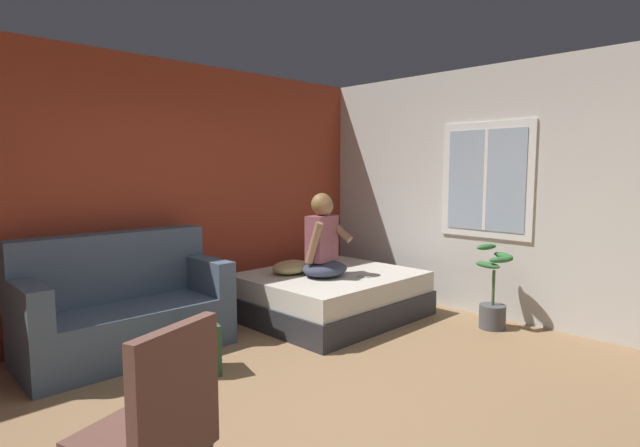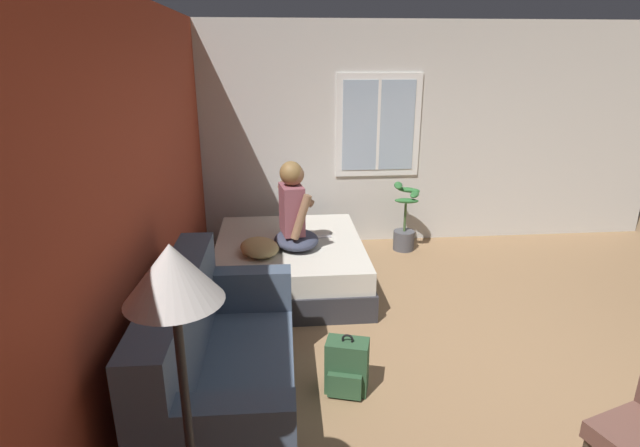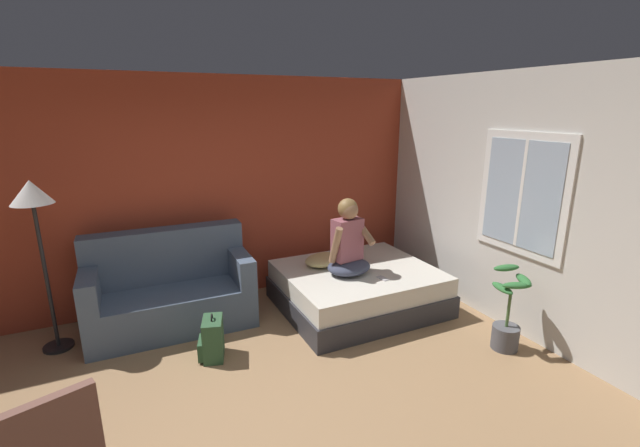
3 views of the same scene
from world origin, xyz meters
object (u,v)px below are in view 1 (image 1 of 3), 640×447
side_chair (154,427)px  potted_plant (493,299)px  bed (331,295)px  backpack (204,349)px  couch (124,309)px  throw_pillow (291,267)px  person_seated (323,243)px  cell_phone (363,276)px

side_chair → potted_plant: bearing=5.4°
bed → backpack: bed is taller
couch → throw_pillow: bearing=-7.2°
bed → potted_plant: potted_plant is taller
bed → throw_pillow: size_ratio=3.72×
person_seated → cell_phone: size_ratio=6.08×
side_chair → potted_plant: side_chair is taller
person_seated → backpack: size_ratio=1.91×
cell_phone → side_chair: bearing=-163.1°
side_chair → cell_phone: bearing=25.2°
backpack → side_chair: bearing=-127.8°
bed → potted_plant: bearing=-59.3°
side_chair → backpack: (1.13, 1.45, -0.34)m
couch → throw_pillow: 1.77m
bed → potted_plant: (0.86, -1.44, 0.07)m
bed → cell_phone: cell_phone is taller
backpack → person_seated: bearing=10.4°
couch → bed: bearing=-13.9°
backpack → throw_pillow: bearing=23.4°
couch → backpack: (0.26, -0.87, -0.20)m
side_chair → backpack: side_chair is taller
cell_phone → bed: bearing=96.9°
person_seated → potted_plant: size_ratio=1.03×
throw_pillow → cell_phone: bearing=-58.0°
bed → person_seated: person_seated is taller
potted_plant → couch: bearing=146.2°
couch → side_chair: (-0.87, -2.32, 0.14)m
side_chair → throw_pillow: side_chair is taller
side_chair → cell_phone: (3.04, 1.43, -0.05)m
bed → side_chair: size_ratio=1.82×
couch → person_seated: bearing=-16.5°
person_seated → cell_phone: bearing=-50.6°
bed → side_chair: side_chair is taller
side_chair → person_seated: 3.29m
couch → person_seated: person_seated is taller
couch → backpack: bearing=-73.3°
person_seated → backpack: 1.79m
couch → cell_phone: (2.17, -0.89, 0.09)m
couch → cell_phone: size_ratio=11.90×
backpack → potted_plant: (2.66, -1.09, 0.11)m
throw_pillow → potted_plant: potted_plant is taller
side_chair → throw_pillow: 3.36m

